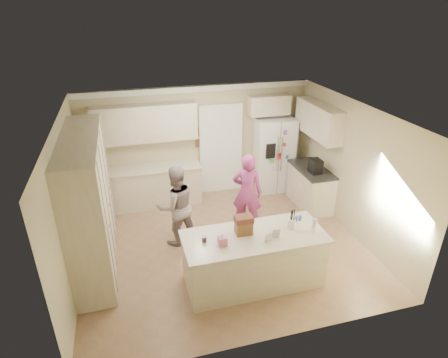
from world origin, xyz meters
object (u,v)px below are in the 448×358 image
object	(u,v)px
teen_girl	(247,192)
refrigerator	(273,154)
utensil_crock	(291,224)
tissue_box	(223,241)
coffee_maker	(315,166)
teen_boy	(176,206)
island_base	(253,260)
dollhouse_body	(244,228)

from	to	relation	value
teen_girl	refrigerator	bearing A→B (deg)	-99.22
utensil_crock	tissue_box	distance (m)	1.21
refrigerator	teen_girl	size ratio (longest dim) A/B	1.10
coffee_maker	teen_boy	bearing A→B (deg)	-172.18
refrigerator	teen_boy	distance (m)	3.10
refrigerator	island_base	world-z (taller)	refrigerator
island_base	refrigerator	bearing A→B (deg)	63.09
tissue_box	refrigerator	bearing A→B (deg)	56.51
utensil_crock	teen_girl	xyz separation A→B (m)	(-0.23, 1.54, -0.18)
teen_boy	dollhouse_body	bearing A→B (deg)	109.46
coffee_maker	dollhouse_body	xyz separation A→B (m)	(-2.20, -1.80, -0.03)
dollhouse_body	teen_girl	size ratio (longest dim) A/B	0.16
refrigerator	tissue_box	world-z (taller)	refrigerator
island_base	teen_boy	distance (m)	1.83
dollhouse_body	teen_girl	bearing A→B (deg)	69.11
coffee_maker	teen_boy	size ratio (longest dim) A/B	0.19
teen_boy	teen_girl	xyz separation A→B (m)	(1.44, 0.11, 0.02)
dollhouse_body	island_base	bearing A→B (deg)	-33.69
teen_girl	tissue_box	bearing A→B (deg)	88.17
coffee_maker	teen_girl	distance (m)	1.68
coffee_maker	teen_girl	size ratio (longest dim) A/B	0.18
utensil_crock	teen_girl	world-z (taller)	teen_girl
refrigerator	tissue_box	distance (m)	3.88
refrigerator	teen_boy	size ratio (longest dim) A/B	1.13
refrigerator	utensil_crock	world-z (taller)	refrigerator
utensil_crock	teen_girl	distance (m)	1.57
island_base	dollhouse_body	size ratio (longest dim) A/B	8.46
tissue_box	teen_girl	xyz separation A→B (m)	(0.97, 1.69, -0.18)
teen_girl	island_base	bearing A→B (deg)	103.22
utensil_crock	tissue_box	bearing A→B (deg)	-172.87
teen_boy	coffee_maker	bearing A→B (deg)	174.94
island_base	utensil_crock	xyz separation A→B (m)	(0.65, 0.05, 0.56)
utensil_crock	teen_boy	world-z (taller)	teen_boy
coffee_maker	tissue_box	distance (m)	3.28
island_base	teen_boy	world-z (taller)	teen_boy
teen_boy	teen_girl	distance (m)	1.45
coffee_maker	island_base	size ratio (longest dim) A/B	0.14
tissue_box	dollhouse_body	size ratio (longest dim) A/B	0.54
coffee_maker	teen_boy	world-z (taller)	teen_boy
utensil_crock	dollhouse_body	world-z (taller)	dollhouse_body
refrigerator	coffee_maker	size ratio (longest dim) A/B	6.00
island_base	dollhouse_body	world-z (taller)	dollhouse_body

